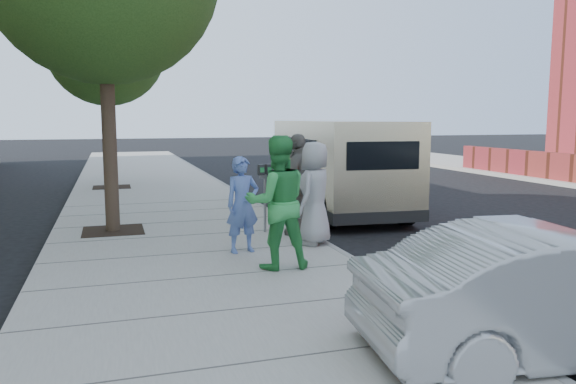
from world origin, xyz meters
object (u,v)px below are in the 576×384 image
at_px(tree_far, 107,41).
at_px(sedan, 563,293).
at_px(person_striped_polo, 299,184).
at_px(person_officer, 243,205).
at_px(parking_meter, 265,183).
at_px(van, 337,164).
at_px(person_green_shirt, 277,202).
at_px(person_gray_shirt, 315,193).

relative_size(tree_far, sedan, 1.57).
distance_m(tree_far, person_striped_polo, 10.39).
height_order(tree_far, person_officer, tree_far).
distance_m(parking_meter, van, 3.81).
height_order(parking_meter, person_officer, person_officer).
bearing_deg(person_officer, van, 39.53).
bearing_deg(van, tree_far, 137.27).
xyz_separation_m(parking_meter, person_officer, (-0.81, -1.55, -0.17)).
xyz_separation_m(tree_far, person_officer, (2.07, -10.18, -3.91)).
bearing_deg(person_striped_polo, parking_meter, -86.56).
bearing_deg(tree_far, person_green_shirt, -78.33).
bearing_deg(person_green_shirt, person_striped_polo, -112.67).
relative_size(van, person_officer, 3.95).
relative_size(tree_far, parking_meter, 4.75).
height_order(tree_far, person_green_shirt, tree_far).
height_order(parking_meter, sedan, parking_meter).
bearing_deg(parking_meter, person_striped_polo, -47.62).
xyz_separation_m(parking_meter, person_gray_shirt, (0.57, -1.34, -0.06)).
distance_m(person_officer, person_gray_shirt, 1.40).
xyz_separation_m(sedan, person_officer, (-2.18, 4.84, 0.29)).
distance_m(tree_far, van, 8.91).
height_order(person_officer, person_striped_polo, person_striped_polo).
distance_m(sedan, person_gray_shirt, 5.13).
distance_m(tree_far, person_gray_shirt, 11.22).
distance_m(person_officer, person_green_shirt, 1.21).
relative_size(tree_far, person_green_shirt, 3.21).
relative_size(sedan, person_striped_polo, 2.09).
bearing_deg(tree_far, person_gray_shirt, -70.90).
xyz_separation_m(person_gray_shirt, person_striped_polo, (0.00, 0.92, 0.06)).
relative_size(person_officer, person_striped_polo, 0.83).
bearing_deg(sedan, tree_far, 22.19).
bearing_deg(van, person_gray_shirt, -113.43).
xyz_separation_m(van, person_green_shirt, (-3.22, -5.41, -0.08)).
bearing_deg(person_officer, person_gray_shirt, -2.45).
distance_m(sedan, person_officer, 5.32).
xyz_separation_m(parking_meter, person_striped_polo, (0.57, -0.42, 0.00)).
bearing_deg(person_striped_polo, person_gray_shirt, 39.51).
distance_m(tree_far, person_officer, 11.10).
relative_size(person_gray_shirt, person_striped_polo, 0.94).
xyz_separation_m(sedan, person_striped_polo, (-0.80, 5.97, 0.46)).
xyz_separation_m(person_green_shirt, person_gray_shirt, (1.11, 1.37, -0.08)).
xyz_separation_m(van, person_officer, (-3.49, -4.25, -0.28)).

